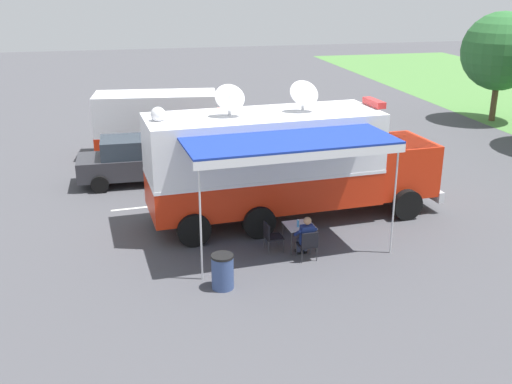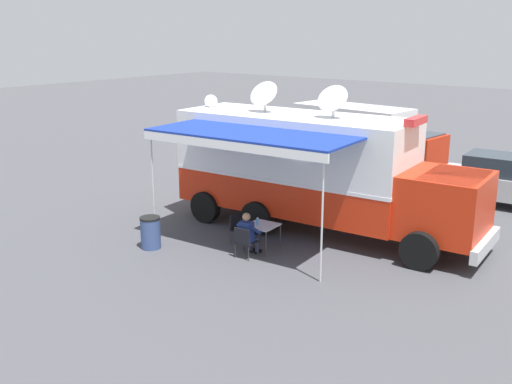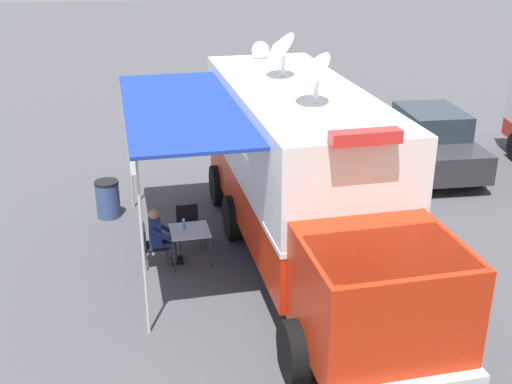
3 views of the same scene
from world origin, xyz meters
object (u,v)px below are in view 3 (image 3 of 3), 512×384
at_px(water_bottle, 184,224).
at_px(car_behind_truck, 431,141).
at_px(command_truck, 303,173).
at_px(folding_table, 190,232).
at_px(folding_chair_at_table, 151,242).
at_px(seated_responder, 160,235).
at_px(folding_chair_beside_table, 188,222).
at_px(trash_bin, 108,199).

height_order(water_bottle, car_behind_truck, car_behind_truck).
height_order(command_truck, folding_table, command_truck).
height_order(folding_chair_at_table, seated_responder, seated_responder).
height_order(folding_chair_beside_table, trash_bin, trash_bin).
bearing_deg(water_bottle, folding_chair_beside_table, -98.38).
distance_m(folding_table, folding_chair_at_table, 0.82).
height_order(folding_table, seated_responder, seated_responder).
relative_size(command_truck, folding_table, 11.28).
xyz_separation_m(command_truck, trash_bin, (4.13, -2.79, -1.49)).
xyz_separation_m(folding_chair_at_table, trash_bin, (1.02, -2.56, -0.06)).
height_order(folding_chair_at_table, trash_bin, trash_bin).
bearing_deg(water_bottle, car_behind_truck, -148.81).
distance_m(folding_chair_at_table, seated_responder, 0.23).
bearing_deg(folding_chair_at_table, seated_responder, -175.92).
distance_m(folding_chair_beside_table, car_behind_truck, 7.91).
xyz_separation_m(water_bottle, seated_responder, (0.50, 0.08, -0.18)).
distance_m(folding_table, trash_bin, 3.14).
bearing_deg(folding_chair_beside_table, car_behind_truck, -153.18).
distance_m(folding_table, water_bottle, 0.21).
relative_size(folding_table, folding_chair_at_table, 0.98).
bearing_deg(folding_chair_at_table, water_bottle, -172.57).
xyz_separation_m(folding_table, folding_chair_beside_table, (-0.00, -0.85, -0.16)).
bearing_deg(seated_responder, folding_chair_beside_table, -125.89).
height_order(water_bottle, trash_bin, water_bottle).
height_order(folding_table, folding_chair_beside_table, folding_chair_beside_table).
xyz_separation_m(seated_responder, trash_bin, (1.21, -2.55, -0.20)).
distance_m(water_bottle, trash_bin, 3.03).
bearing_deg(folding_chair_beside_table, folding_table, 89.79).
bearing_deg(folding_chair_at_table, car_behind_truck, -150.59).
bearing_deg(trash_bin, folding_table, 125.52).
bearing_deg(seated_responder, water_bottle, -171.33).
bearing_deg(command_truck, car_behind_truck, -135.58).
xyz_separation_m(command_truck, folding_chair_beside_table, (2.30, -1.09, -1.43)).
xyz_separation_m(folding_table, water_bottle, (0.11, -0.08, 0.16)).
distance_m(trash_bin, car_behind_truck, 9.08).
relative_size(water_bottle, trash_bin, 0.25).
bearing_deg(car_behind_truck, folding_chair_beside_table, 26.82).
xyz_separation_m(command_truck, folding_chair_at_table, (3.10, -0.23, -1.43)).
xyz_separation_m(trash_bin, car_behind_truck, (-8.88, -1.86, 0.42)).
bearing_deg(car_behind_truck, water_bottle, 31.19).
height_order(command_truck, folding_chair_beside_table, command_truck).
xyz_separation_m(water_bottle, car_behind_truck, (-7.17, -4.34, 0.05)).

